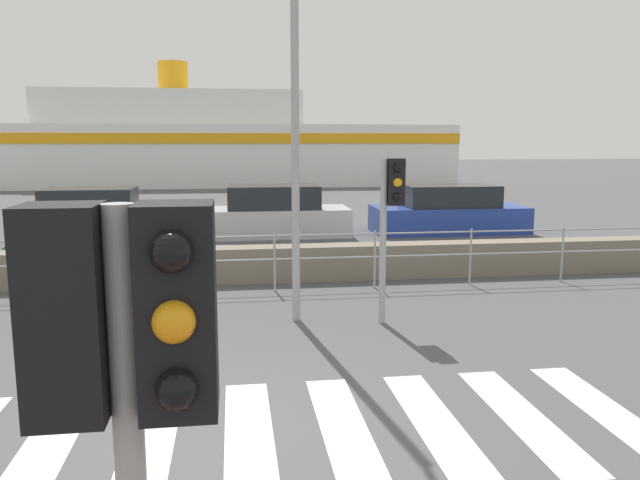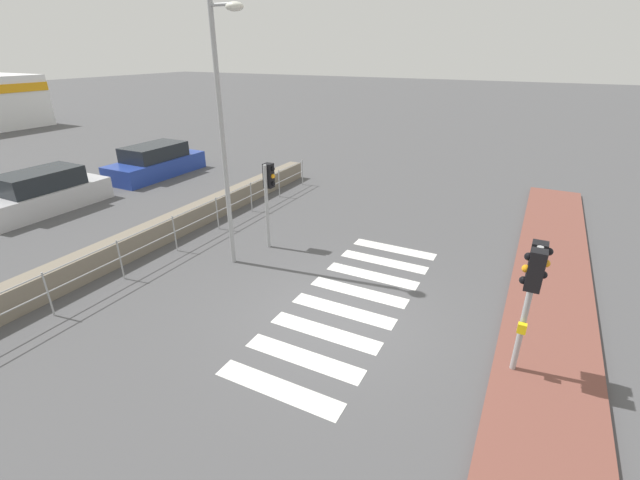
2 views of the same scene
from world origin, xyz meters
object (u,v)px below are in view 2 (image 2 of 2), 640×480
traffic_light_far (268,187)px  parked_car_silver (44,194)px  traffic_light_near (533,278)px  streetlamp (225,116)px  parked_car_blue (156,162)px

traffic_light_far → parked_car_silver: size_ratio=0.57×
traffic_light_near → streetlamp: (1.27, 7.05, 1.93)m
traffic_light_near → parked_car_blue: 17.17m
traffic_light_near → traffic_light_far: bearing=69.0°
streetlamp → parked_car_blue: bearing=58.0°
traffic_light_near → traffic_light_far: size_ratio=1.03×
traffic_light_near → parked_car_silver: traffic_light_near is taller
traffic_light_far → parked_car_blue: (4.06, 8.89, -1.21)m
streetlamp → parked_car_blue: 10.77m
parked_car_silver → traffic_light_far: bearing=-82.6°
streetlamp → parked_car_silver: 9.30m
traffic_light_near → traffic_light_far: (2.64, 6.87, -0.16)m
traffic_light_far → parked_car_blue: bearing=65.4°
parked_car_silver → parked_car_blue: 5.21m
traffic_light_far → parked_car_blue: 9.84m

